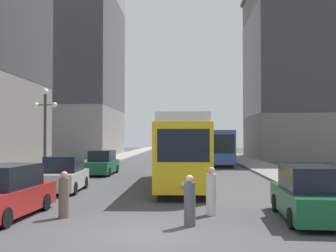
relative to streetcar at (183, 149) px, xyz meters
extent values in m
plane|color=#424244|center=(-0.95, -11.85, -2.10)|extent=(200.00, 200.00, 0.00)
cube|color=gray|center=(-9.08, 28.15, -2.03)|extent=(3.26, 120.00, 0.15)
cube|color=gray|center=(7.18, 28.15, -2.03)|extent=(3.26, 120.00, 0.15)
cube|color=black|center=(0.00, 0.01, -1.93)|extent=(2.25, 12.02, 0.35)
cube|color=gold|center=(0.00, 0.01, -0.20)|extent=(2.65, 13.06, 3.10)
cube|color=black|center=(0.00, 0.01, 0.50)|extent=(2.68, 12.54, 1.08)
cube|color=silver|center=(0.00, 0.01, 1.57)|extent=(2.44, 12.80, 0.44)
cube|color=black|center=(0.02, -6.50, 0.34)|extent=(2.21, 0.09, 1.40)
sphere|color=#F2EACC|center=(0.02, -6.57, -1.30)|extent=(0.24, 0.24, 0.24)
cube|color=black|center=(3.34, 18.14, -1.93)|extent=(2.20, 10.66, 0.35)
cube|color=#334C8C|center=(3.34, 18.14, -0.20)|extent=(2.59, 11.59, 3.10)
cube|color=black|center=(3.34, 18.14, 0.34)|extent=(2.62, 11.12, 1.30)
cube|color=black|center=(3.32, 12.37, 0.11)|extent=(2.30, 0.09, 1.71)
cylinder|color=black|center=(-7.02, 5.10, -1.78)|extent=(0.19, 0.64, 0.64)
cylinder|color=black|center=(-6.98, 8.14, -1.78)|extent=(0.19, 0.64, 0.64)
cylinder|color=black|center=(-5.31, 5.08, -1.78)|extent=(0.19, 0.64, 0.64)
cylinder|color=black|center=(-5.27, 8.12, -1.78)|extent=(0.19, 0.64, 0.64)
cube|color=#14512D|center=(-6.15, 6.61, -1.50)|extent=(1.86, 4.93, 0.84)
cube|color=black|center=(-6.15, 6.73, -0.68)|extent=(1.62, 2.72, 0.80)
cylinder|color=black|center=(-6.92, -8.24, -1.78)|extent=(0.22, 0.65, 0.64)
cylinder|color=black|center=(-5.38, -11.38, -1.78)|extent=(0.22, 0.65, 0.64)
cylinder|color=black|center=(-5.21, -8.34, -1.78)|extent=(0.22, 0.65, 0.64)
cube|color=maroon|center=(-6.15, -9.81, -1.50)|extent=(2.07, 5.01, 0.84)
cube|color=black|center=(-6.14, -9.69, -0.68)|extent=(1.73, 2.79, 0.80)
cylinder|color=black|center=(5.19, -8.26, -1.78)|extent=(0.21, 0.65, 0.64)
cylinder|color=black|center=(3.48, -8.17, -1.78)|extent=(0.21, 0.65, 0.64)
cylinder|color=black|center=(3.32, -11.08, -1.78)|extent=(0.21, 0.65, 0.64)
cube|color=#14512D|center=(4.26, -9.67, -1.50)|extent=(2.05, 4.80, 0.84)
cube|color=black|center=(4.25, -9.79, -0.68)|extent=(1.72, 2.67, 0.80)
cylinder|color=black|center=(-6.94, -4.28, -1.78)|extent=(0.21, 0.65, 0.64)
cylinder|color=black|center=(-7.06, -1.68, -1.78)|extent=(0.21, 0.65, 0.64)
cylinder|color=black|center=(-5.24, -4.21, -1.78)|extent=(0.21, 0.65, 0.64)
cylinder|color=black|center=(-5.35, -1.60, -1.78)|extent=(0.21, 0.65, 0.64)
cube|color=#B2B2B7|center=(-6.15, -2.94, -1.50)|extent=(1.98, 4.28, 0.84)
cube|color=black|center=(-6.15, -2.84, -0.68)|extent=(1.68, 2.38, 0.80)
cylinder|color=#4C4C56|center=(0.24, -10.81, -1.42)|extent=(0.36, 0.36, 1.37)
sphere|color=tan|center=(0.24, -10.81, -0.62)|extent=(0.24, 0.24, 0.24)
cylinder|color=beige|center=(1.04, -8.96, -1.37)|extent=(0.38, 0.38, 1.47)
sphere|color=tan|center=(1.04, -8.96, -0.52)|extent=(0.26, 0.26, 0.26)
cylinder|color=#6B5B4C|center=(-4.10, -9.67, -1.41)|extent=(0.36, 0.36, 1.37)
sphere|color=tan|center=(-4.10, -9.67, -0.62)|extent=(0.25, 0.25, 0.25)
cylinder|color=#333338|center=(-8.05, -0.39, 0.62)|extent=(0.16, 0.16, 5.15)
sphere|color=white|center=(-8.05, -0.39, 3.36)|extent=(0.36, 0.36, 0.36)
sphere|color=white|center=(-8.60, -0.39, 2.58)|extent=(0.31, 0.31, 0.31)
sphere|color=white|center=(-7.50, -0.39, 2.58)|extent=(0.31, 0.31, 0.31)
cube|color=#333338|center=(-8.05, -0.39, 2.58)|extent=(1.10, 0.06, 0.06)
cube|color=gray|center=(-17.06, 38.53, 12.30)|extent=(12.70, 19.25, 28.80)
cube|color=#423F43|center=(-17.06, 38.53, 13.74)|extent=(12.74, 19.29, 17.28)
cube|color=slate|center=(15.69, 30.13, 9.14)|extent=(13.75, 14.40, 22.49)
cube|color=#383538|center=(15.69, 30.13, 10.27)|extent=(13.79, 14.44, 13.49)
camera|label=1|loc=(0.10, -23.56, 0.67)|focal=43.26mm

